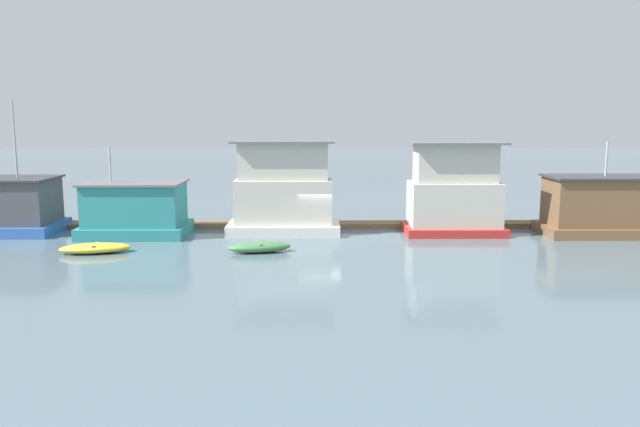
# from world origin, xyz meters

# --- Properties ---
(ground_plane) EXTENTS (200.00, 200.00, 0.00)m
(ground_plane) POSITION_xyz_m (0.00, 0.00, 0.00)
(ground_plane) COLOR slate
(dock_walkway) EXTENTS (51.00, 1.69, 0.30)m
(dock_walkway) POSITION_xyz_m (0.00, 2.58, 0.15)
(dock_walkway) COLOR brown
(dock_walkway) RESTS_ON ground_plane
(houseboat_blue) EXTENTS (6.38, 4.18, 7.84)m
(houseboat_blue) POSITION_xyz_m (-18.88, 0.59, 1.61)
(houseboat_blue) COLOR #3866B7
(houseboat_blue) RESTS_ON ground_plane
(houseboat_teal) EXTENTS (6.06, 4.10, 5.28)m
(houseboat_teal) POSITION_xyz_m (-10.84, -0.20, 1.51)
(houseboat_teal) COLOR teal
(houseboat_teal) RESTS_ON ground_plane
(houseboat_white) EXTENTS (6.65, 3.34, 5.52)m
(houseboat_white) POSITION_xyz_m (-2.16, 0.36, 2.43)
(houseboat_white) COLOR white
(houseboat_white) RESTS_ON ground_plane
(houseboat_red) EXTENTS (5.82, 3.43, 5.45)m
(houseboat_red) POSITION_xyz_m (7.99, 0.17, 2.46)
(houseboat_red) COLOR red
(houseboat_red) RESTS_ON ground_plane
(houseboat_brown) EXTENTS (7.18, 3.76, 5.51)m
(houseboat_brown) POSITION_xyz_m (16.73, -0.35, 1.66)
(houseboat_brown) COLOR brown
(houseboat_brown) RESTS_ON ground_plane
(dinghy_yellow) EXTENTS (3.77, 2.05, 0.51)m
(dinghy_yellow) POSITION_xyz_m (-11.60, -5.01, 0.25)
(dinghy_yellow) COLOR yellow
(dinghy_yellow) RESTS_ON ground_plane
(dinghy_green) EXTENTS (3.41, 1.78, 0.55)m
(dinghy_green) POSITION_xyz_m (-3.16, -4.95, 0.27)
(dinghy_green) COLOR #47844C
(dinghy_green) RESTS_ON ground_plane
(mooring_post_far_left) EXTENTS (0.21, 0.21, 1.64)m
(mooring_post_far_left) POSITION_xyz_m (-4.20, 1.48, 0.82)
(mooring_post_far_left) COLOR brown
(mooring_post_far_left) RESTS_ON ground_plane
(mooring_post_near_right) EXTENTS (0.28, 0.28, 1.29)m
(mooring_post_near_right) POSITION_xyz_m (5.67, 1.48, 0.65)
(mooring_post_near_right) COLOR brown
(mooring_post_near_right) RESTS_ON ground_plane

